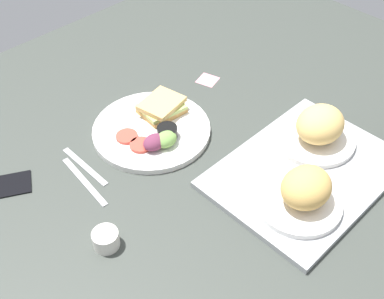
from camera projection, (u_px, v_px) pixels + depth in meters
ground_plane at (189, 155)px, 122.82cm from camera, size 190.00×150.00×3.00cm
serving_tray at (305, 172)px, 115.46cm from camera, size 45.11×33.16×1.60cm
bread_plate_near at (318, 129)px, 119.30cm from camera, size 20.99×20.99×10.20cm
bread_plate_far at (303, 192)px, 104.65cm from camera, size 19.46×19.46×9.63cm
plate_with_salad at (154, 127)px, 125.88cm from camera, size 30.94×30.94×5.40cm
espresso_cup at (106, 239)px, 100.02cm from camera, size 5.60×5.60×4.00cm
fork at (85, 166)px, 117.67cm from camera, size 1.40×17.00×0.50cm
knife at (84, 181)px, 114.11cm from camera, size 3.19×19.05×0.50cm
sticky_note at (208, 80)px, 143.58cm from camera, size 6.95×6.95×0.12cm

